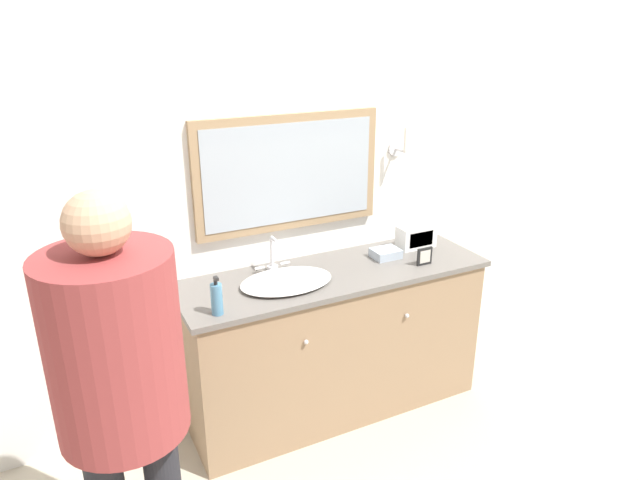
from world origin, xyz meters
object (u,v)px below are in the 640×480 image
(sink_basin, at_px, (286,280))
(appliance_box, at_px, (416,237))
(person, at_px, (118,370))
(soap_bottle, at_px, (217,299))
(picture_frame, at_px, (425,256))

(sink_basin, relative_size, appliance_box, 2.14)
(appliance_box, height_order, person, person)
(person, bearing_deg, soap_bottle, 45.29)
(sink_basin, relative_size, person, 0.30)
(sink_basin, height_order, person, person)
(soap_bottle, bearing_deg, sink_basin, 21.21)
(sink_basin, distance_m, soap_bottle, 0.45)
(sink_basin, bearing_deg, person, -143.94)
(sink_basin, height_order, picture_frame, sink_basin)
(sink_basin, xyz_separation_m, picture_frame, (0.79, -0.12, 0.03))
(picture_frame, xyz_separation_m, person, (-1.71, -0.55, 0.10))
(soap_bottle, height_order, appliance_box, soap_bottle)
(soap_bottle, xyz_separation_m, appliance_box, (1.33, 0.28, -0.01))
(sink_basin, distance_m, person, 1.15)
(soap_bottle, bearing_deg, person, -134.71)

